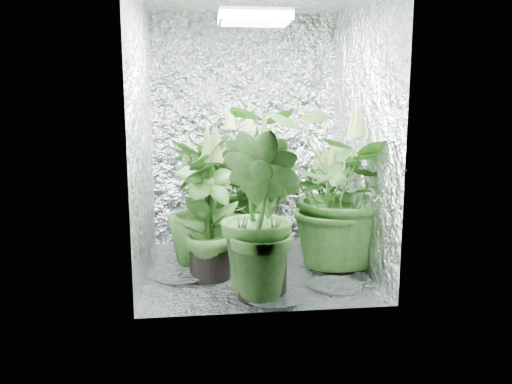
{
  "coord_description": "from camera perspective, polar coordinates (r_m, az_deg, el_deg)",
  "views": [
    {
      "loc": [
        -0.42,
        -3.59,
        1.23
      ],
      "look_at": [
        0.01,
        0.0,
        0.59
      ],
      "focal_mm": 35.0,
      "sensor_mm": 36.0,
      "label": 1
    }
  ],
  "objects": [
    {
      "name": "ground",
      "position": [
        3.82,
        -0.13,
        -8.81
      ],
      "size": [
        1.6,
        1.6,
        0.0
      ],
      "primitive_type": "plane",
      "color": "white",
      "rests_on": "ground"
    },
    {
      "name": "walls",
      "position": [
        3.63,
        -0.14,
        6.33
      ],
      "size": [
        1.62,
        1.62,
        2.0
      ],
      "color": "white",
      "rests_on": "ground"
    },
    {
      "name": "grow_lamp",
      "position": [
        3.67,
        -0.14,
        19.32
      ],
      "size": [
        0.5,
        0.3,
        0.22
      ],
      "color": "gray",
      "rests_on": "ceiling"
    },
    {
      "name": "plant_a",
      "position": [
        4.29,
        -2.52,
        1.68
      ],
      "size": [
        1.16,
        1.16,
        1.28
      ],
      "rotation": [
        0.0,
        0.0,
        0.1
      ],
      "color": "black",
      "rests_on": "ground"
    },
    {
      "name": "plant_b",
      "position": [
        3.8,
        -0.35,
        -1.73
      ],
      "size": [
        0.67,
        0.67,
        1.0
      ],
      "rotation": [
        0.0,
        0.0,
        0.92
      ],
      "color": "black",
      "rests_on": "ground"
    },
    {
      "name": "plant_c",
      "position": [
        4.2,
        7.97,
        -1.09
      ],
      "size": [
        0.53,
        0.53,
        0.94
      ],
      "rotation": [
        0.0,
        0.0,
        1.45
      ],
      "color": "black",
      "rests_on": "ground"
    },
    {
      "name": "plant_d",
      "position": [
        3.77,
        -6.21,
        -1.59
      ],
      "size": [
        0.75,
        0.75,
        1.04
      ],
      "rotation": [
        0.0,
        0.0,
        2.36
      ],
      "color": "black",
      "rests_on": "ground"
    },
    {
      "name": "plant_e",
      "position": [
        3.73,
        9.51,
        0.12
      ],
      "size": [
        1.32,
        1.32,
        1.26
      ],
      "rotation": [
        0.0,
        0.0,
        3.48
      ],
      "color": "black",
      "rests_on": "ground"
    },
    {
      "name": "plant_f",
      "position": [
        3.51,
        -5.4,
        -1.9
      ],
      "size": [
        0.73,
        0.73,
        1.11
      ],
      "rotation": [
        0.0,
        0.0,
        4.16
      ],
      "color": "black",
      "rests_on": "ground"
    },
    {
      "name": "plant_g",
      "position": [
        3.13,
        0.71,
        -2.89
      ],
      "size": [
        0.8,
        0.8,
        1.16
      ],
      "rotation": [
        0.0,
        0.0,
        5.26
      ],
      "color": "black",
      "rests_on": "ground"
    },
    {
      "name": "circulation_fan",
      "position": [
        4.08,
        7.68,
        -5.24
      ],
      "size": [
        0.16,
        0.34,
        0.39
      ],
      "rotation": [
        0.0,
        0.0,
        -0.04
      ],
      "color": "black",
      "rests_on": "ground"
    },
    {
      "name": "plant_label",
      "position": [
        3.17,
        2.0,
        -7.08
      ],
      "size": [
        0.06,
        0.03,
        0.09
      ],
      "primitive_type": "cube",
      "rotation": [
        -0.21,
        0.0,
        0.12
      ],
      "color": "white",
      "rests_on": "plant_g"
    }
  ]
}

